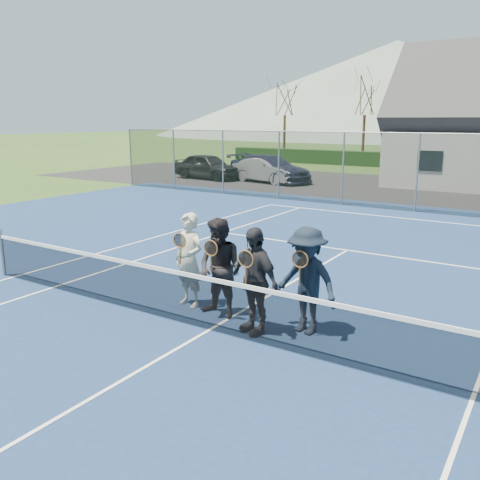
{
  "coord_description": "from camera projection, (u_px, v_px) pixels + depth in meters",
  "views": [
    {
      "loc": [
        4.76,
        -6.46,
        3.5
      ],
      "look_at": [
        -0.35,
        1.5,
        1.25
      ],
      "focal_mm": 38.0,
      "sensor_mm": 36.0,
      "label": 1
    }
  ],
  "objects": [
    {
      "name": "ground",
      "position": [
        448.0,
        192.0,
        24.98
      ],
      "size": [
        220.0,
        220.0,
        0.0
      ],
      "primitive_type": "plane",
      "color": "#2C4A1A",
      "rests_on": "ground"
    },
    {
      "name": "court_surface",
      "position": [
        210.0,
        331.0,
        8.6
      ],
      "size": [
        30.0,
        30.0,
        0.02
      ],
      "primitive_type": "cube",
      "color": "navy",
      "rests_on": "ground"
    },
    {
      "name": "tarmac_carpark",
      "position": [
        369.0,
        187.0,
        27.08
      ],
      "size": [
        40.0,
        12.0,
        0.01
      ],
      "primitive_type": "cube",
      "color": "black",
      "rests_on": "ground"
    },
    {
      "name": "hill_west",
      "position": [
        394.0,
        90.0,
        97.46
      ],
      "size": [
        110.0,
        110.0,
        18.0
      ],
      "primitive_type": "cone",
      "color": "slate",
      "rests_on": "ground"
    },
    {
      "name": "car_a",
      "position": [
        208.0,
        166.0,
        30.45
      ],
      "size": [
        4.61,
        2.23,
        1.52
      ],
      "primitive_type": "imported",
      "rotation": [
        0.0,
        0.0,
        1.47
      ],
      "color": "black",
      "rests_on": "ground"
    },
    {
      "name": "car_b",
      "position": [
        267.0,
        170.0,
        28.75
      ],
      "size": [
        4.39,
        2.3,
        1.38
      ],
      "primitive_type": "imported",
      "rotation": [
        0.0,
        0.0,
        1.36
      ],
      "color": "gray",
      "rests_on": "ground"
    },
    {
      "name": "car_c",
      "position": [
        270.0,
        169.0,
        29.0
      ],
      "size": [
        5.62,
        3.25,
        1.53
      ],
      "primitive_type": "imported",
      "rotation": [
        0.0,
        0.0,
        1.35
      ],
      "color": "#191A32",
      "rests_on": "ground"
    },
    {
      "name": "court_markings",
      "position": [
        210.0,
        330.0,
        8.6
      ],
      "size": [
        11.03,
        23.83,
        0.01
      ],
      "color": "white",
      "rests_on": "court_surface"
    },
    {
      "name": "tennis_net",
      "position": [
        209.0,
        301.0,
        8.48
      ],
      "size": [
        11.68,
        0.08,
        1.1
      ],
      "color": "slate",
      "rests_on": "ground"
    },
    {
      "name": "perimeter_fence",
      "position": [
        418.0,
        173.0,
        19.31
      ],
      "size": [
        30.07,
        0.07,
        3.02
      ],
      "color": "slate",
      "rests_on": "ground"
    },
    {
      "name": "tree_a",
      "position": [
        285.0,
        91.0,
        42.69
      ],
      "size": [
        3.2,
        3.2,
        7.77
      ],
      "color": "#3A2815",
      "rests_on": "ground"
    },
    {
      "name": "tree_b",
      "position": [
        366.0,
        89.0,
        39.02
      ],
      "size": [
        3.2,
        3.2,
        7.77
      ],
      "color": "#3C2115",
      "rests_on": "ground"
    },
    {
      "name": "player_a",
      "position": [
        189.0,
        260.0,
        9.56
      ],
      "size": [
        0.72,
        0.55,
        1.8
      ],
      "color": "beige",
      "rests_on": "court_surface"
    },
    {
      "name": "player_b",
      "position": [
        220.0,
        268.0,
        9.02
      ],
      "size": [
        0.93,
        0.76,
        1.8
      ],
      "color": "black",
      "rests_on": "court_surface"
    },
    {
      "name": "player_c",
      "position": [
        254.0,
        280.0,
        8.35
      ],
      "size": [
        1.14,
        0.76,
        1.8
      ],
      "color": "black",
      "rests_on": "court_surface"
    },
    {
      "name": "player_d",
      "position": [
        307.0,
        281.0,
        8.33
      ],
      "size": [
        1.26,
        0.87,
        1.8
      ],
      "color": "black",
      "rests_on": "court_surface"
    }
  ]
}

